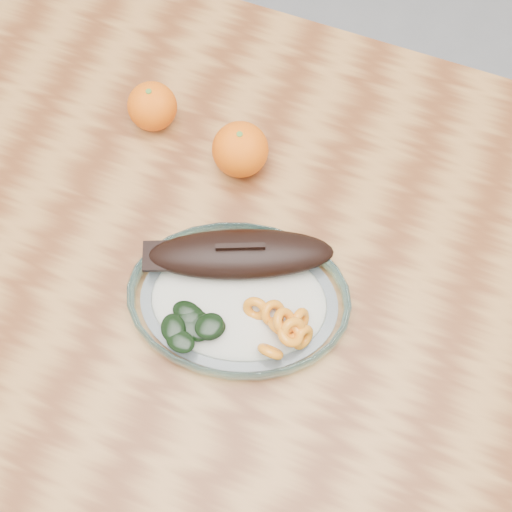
# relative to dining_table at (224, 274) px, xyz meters

# --- Properties ---
(ground) EXTENTS (3.00, 3.00, 0.00)m
(ground) POSITION_rel_dining_table_xyz_m (0.00, 0.00, -0.65)
(ground) COLOR slate
(ground) RESTS_ON ground
(dining_table) EXTENTS (1.20, 0.80, 0.75)m
(dining_table) POSITION_rel_dining_table_xyz_m (0.00, 0.00, 0.00)
(dining_table) COLOR brown
(dining_table) RESTS_ON ground
(plated_meal) EXTENTS (0.60, 0.60, 0.08)m
(plated_meal) POSITION_rel_dining_table_xyz_m (0.05, -0.06, 0.12)
(plated_meal) COLOR white
(plated_meal) RESTS_ON dining_table
(orange_left) EXTENTS (0.07, 0.07, 0.07)m
(orange_left) POSITION_rel_dining_table_xyz_m (-0.16, 0.15, 0.13)
(orange_left) COLOR #EC5504
(orange_left) RESTS_ON dining_table
(orange_right) EXTENTS (0.08, 0.08, 0.08)m
(orange_right) POSITION_rel_dining_table_xyz_m (-0.02, 0.13, 0.14)
(orange_right) COLOR #EC5504
(orange_right) RESTS_ON dining_table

